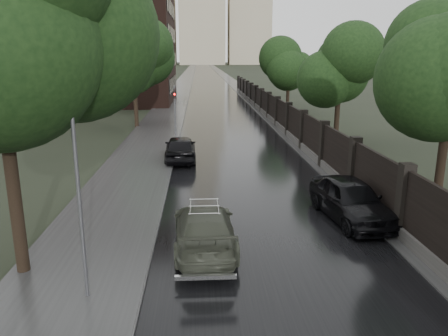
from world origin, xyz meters
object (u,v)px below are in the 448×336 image
Objects in this scene: lamp_post at (80,204)px; car_right_near at (351,199)px; volga_sedan at (204,228)px; traffic_light at (175,107)px; hatchback_left at (180,148)px; tree_right_b at (340,74)px; tree_right_c at (289,67)px; tree_left_far at (134,67)px.

lamp_post is 10.47m from car_right_near.
traffic_light is at bearing -86.36° from volga_sedan.
hatchback_left is at bearing 117.20° from car_right_near.
hatchback_left is (1.80, 15.61, -1.89)m from lamp_post.
tree_right_b is at bearing -157.91° from hatchback_left.
tree_right_c is at bearing 90.00° from tree_right_b.
tree_left_far is at bearing 109.09° from car_right_near.
volga_sedan is at bearing -165.43° from car_right_near.
volga_sedan is (-9.80, -35.41, -4.24)m from tree_right_c.
car_right_near is (7.70, -18.13, -1.58)m from traffic_light.
lamp_post reaches higher than car_right_near.
volga_sedan is 12.59m from hatchback_left.
tree_right_c is at bearing -107.42° from volga_sedan.
lamp_post is at bearing -122.18° from tree_right_b.
lamp_post reaches higher than hatchback_left.
car_right_near is (7.00, -10.25, 0.04)m from hatchback_left.
tree_right_b is 18.00m from tree_right_c.
tree_right_b is 20.42m from volga_sedan.
car_right_near is at bearing -97.05° from tree_right_c.
hatchback_left is at bearing 83.42° from lamp_post.
lamp_post is (2.60, -28.50, -2.57)m from tree_left_far.
tree_right_c is at bearing 71.48° from lamp_post.
tree_right_b is 1.45× the size of car_right_near.
tree_right_b is 1.37× the size of lamp_post.
traffic_light is at bearing -53.53° from tree_left_far.
tree_left_far reaches higher than tree_right_c.
hatchback_left is 0.95× the size of car_right_near.
tree_right_b reaches higher than car_right_near.
tree_left_far is 28.73m from lamp_post.
lamp_post is (-12.90, -20.50, -2.28)m from tree_right_b.
traffic_light is (3.70, -5.01, -2.84)m from tree_left_far.
tree_left_far is at bearing 126.47° from traffic_light.
volga_sedan is (3.10, 3.09, -1.96)m from lamp_post.
tree_left_far is at bearing -147.17° from tree_right_c.
car_right_near is at bearing -66.99° from traffic_light.
tree_left_far is 1.85× the size of traffic_light.
tree_left_far reaches higher than traffic_light.
traffic_light is (-11.80, 2.99, -2.55)m from tree_right_b.
tree_right_c is 1.75× the size of traffic_light.
lamp_post is 4.80m from volga_sedan.
hatchback_left is 12.41m from car_right_near.
volga_sedan is (5.70, -25.41, -4.53)m from tree_left_far.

